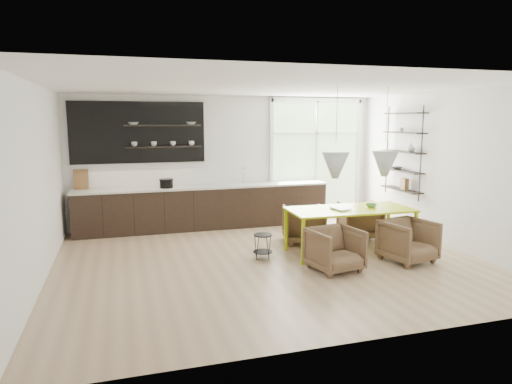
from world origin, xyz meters
The scene contains 11 objects.
room centered at (0.58, 1.10, 1.46)m, with size 7.02×6.01×2.91m.
kitchen_run centered at (-0.69, 2.69, 0.60)m, with size 5.54×0.69×2.75m.
right_shelving centered at (3.36, 1.17, 1.65)m, with size 0.26×1.22×1.90m.
dining_table centered at (1.54, 0.06, 0.75)m, with size 2.23×1.05×0.81m.
armchair_back_left centered at (1.02, 0.95, 0.36)m, with size 0.76×0.79×0.72m, color brown.
armchair_back_right centered at (2.23, 0.90, 0.36)m, with size 0.78×0.80×0.73m, color brown.
armchair_front_left centered at (0.85, -0.77, 0.34)m, with size 0.73×0.76×0.69m, color brown.
armchair_front_right centered at (2.24, -0.70, 0.36)m, with size 0.76×0.78×0.71m, color brown.
wire_stool centered at (-0.06, 0.16, 0.27)m, with size 0.34×0.34×0.43m.
table_book centered at (1.21, 0.00, 0.82)m, with size 0.25×0.34×0.03m, color white.
table_bowl centered at (1.97, 0.07, 0.84)m, with size 0.20×0.20×0.06m, color #50824B.
Camera 1 is at (-2.35, -7.10, 2.38)m, focal length 32.00 mm.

